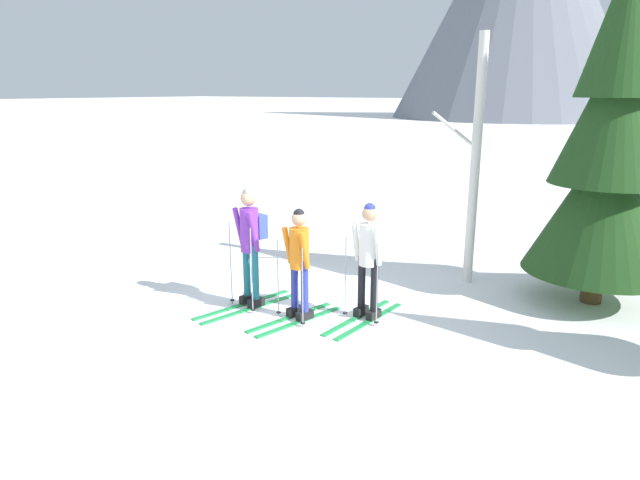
{
  "coord_description": "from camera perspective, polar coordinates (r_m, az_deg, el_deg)",
  "views": [
    {
      "loc": [
        4.66,
        -6.26,
        3.24
      ],
      "look_at": [
        0.2,
        0.56,
        1.05
      ],
      "focal_mm": 31.51,
      "sensor_mm": 36.0,
      "label": 1
    }
  ],
  "objects": [
    {
      "name": "pine_tree_near",
      "position": [
        9.37,
        27.42,
        8.37
      ],
      "size": [
        2.19,
        2.19,
        5.29
      ],
      "color": "#51381E",
      "rests_on": "ground"
    },
    {
      "name": "skier_in_purple",
      "position": [
        8.5,
        -7.09,
        0.05
      ],
      "size": [
        0.72,
        1.79,
        1.85
      ],
      "color": "green",
      "rests_on": "ground"
    },
    {
      "name": "birch_tree_tall",
      "position": [
        9.68,
        15.46,
        7.74
      ],
      "size": [
        0.63,
        1.42,
        4.13
      ],
      "color": "silver",
      "rests_on": "ground"
    },
    {
      "name": "ground_plane",
      "position": [
        8.45,
        -3.22,
        -7.53
      ],
      "size": [
        400.0,
        400.0,
        0.0
      ],
      "primitive_type": "plane",
      "color": "white"
    },
    {
      "name": "skier_in_orange",
      "position": [
        7.99,
        -2.17,
        -2.09
      ],
      "size": [
        0.67,
        1.6,
        1.64
      ],
      "color": "green",
      "rests_on": "ground"
    },
    {
      "name": "skier_in_white",
      "position": [
        8.02,
        4.91,
        -1.7
      ],
      "size": [
        0.61,
        1.67,
        1.71
      ],
      "color": "green",
      "rests_on": "ground"
    }
  ]
}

